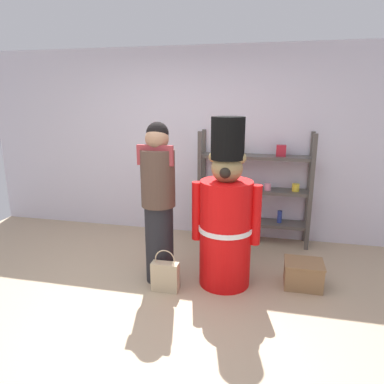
{
  "coord_description": "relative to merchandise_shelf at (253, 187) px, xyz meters",
  "views": [
    {
      "loc": [
        1.02,
        -2.69,
        1.92
      ],
      "look_at": [
        0.26,
        0.69,
        1.0
      ],
      "focal_mm": 33.04,
      "sensor_mm": 36.0,
      "label": 1
    }
  ],
  "objects": [
    {
      "name": "back_wall",
      "position": [
        -0.81,
        0.22,
        0.53
      ],
      "size": [
        6.4,
        0.12,
        2.6
      ],
      "primitive_type": "cube",
      "color": "silver",
      "rests_on": "ground_plane"
    },
    {
      "name": "teddy_bear_guard",
      "position": [
        -0.21,
        -1.25,
        -0.04
      ],
      "size": [
        0.71,
        0.56,
        1.75
      ],
      "color": "red",
      "rests_on": "ground_plane"
    },
    {
      "name": "merchandise_shelf",
      "position": [
        0.0,
        0.0,
        0.0
      ],
      "size": [
        1.48,
        0.35,
        1.51
      ],
      "color": "#4C4742",
      "rests_on": "ground_plane"
    },
    {
      "name": "person_shopper",
      "position": [
        -0.9,
        -1.33,
        0.12
      ],
      "size": [
        0.37,
        0.35,
        1.7
      ],
      "color": "black",
      "rests_on": "ground_plane"
    },
    {
      "name": "display_crate",
      "position": [
        0.61,
        -1.14,
        -0.63
      ],
      "size": [
        0.4,
        0.33,
        0.28
      ],
      "color": "olive",
      "rests_on": "ground_plane"
    },
    {
      "name": "shopping_bag",
      "position": [
        -0.78,
        -1.54,
        -0.61
      ],
      "size": [
        0.28,
        0.11,
        0.45
      ],
      "color": "#C1AD89",
      "rests_on": "ground_plane"
    },
    {
      "name": "ground_plane",
      "position": [
        -0.81,
        -1.98,
        -0.77
      ],
      "size": [
        6.4,
        6.4,
        0.0
      ],
      "primitive_type": "plane",
      "color": "tan"
    }
  ]
}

